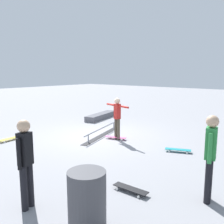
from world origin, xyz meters
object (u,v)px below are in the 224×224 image
(skateboard_main, at_px, (116,137))
(bystander_green_shirt, at_px, (210,154))
(loose_skateboard_teal, at_px, (178,150))
(loose_skateboard_yellow, at_px, (9,139))
(trash_bin, at_px, (87,199))
(skate_ledge, at_px, (101,116))
(grind_rail, at_px, (102,132))
(bystander_black_shirt, at_px, (26,159))
(skater_main, at_px, (117,116))
(loose_skateboard_black, at_px, (130,189))

(skateboard_main, xyz_separation_m, bystander_green_shirt, (2.35, 4.22, 0.90))
(bystander_green_shirt, bearing_deg, loose_skateboard_teal, 22.17)
(bystander_green_shirt, bearing_deg, skateboard_main, 47.49)
(skateboard_main, height_order, loose_skateboard_teal, same)
(bystander_green_shirt, bearing_deg, loose_skateboard_yellow, 79.22)
(loose_skateboard_yellow, relative_size, trash_bin, 0.85)
(skate_ledge, relative_size, loose_skateboard_teal, 3.06)
(skateboard_main, relative_size, bystander_green_shirt, 0.48)
(grind_rail, bearing_deg, loose_skateboard_yellow, -53.96)
(bystander_black_shirt, xyz_separation_m, bystander_green_shirt, (-2.40, 2.50, 0.02))
(grind_rail, relative_size, skateboard_main, 3.70)
(loose_skateboard_yellow, bearing_deg, grind_rail, -43.13)
(skater_main, xyz_separation_m, skateboard_main, (0.01, -0.06, -0.84))
(bystander_green_shirt, height_order, loose_skateboard_teal, bystander_green_shirt)
(grind_rail, height_order, bystander_green_shirt, bystander_green_shirt)
(bystander_black_shirt, bearing_deg, skater_main, 1.67)
(skateboard_main, bearing_deg, trash_bin, -71.93)
(skate_ledge, xyz_separation_m, loose_skateboard_yellow, (5.40, 0.31, -0.07))
(grind_rail, xyz_separation_m, skate_ledge, (-2.61, -2.44, 0.00))
(skate_ledge, distance_m, loose_skateboard_black, 8.36)
(skate_ledge, height_order, loose_skateboard_yellow, skate_ledge)
(bystander_green_shirt, bearing_deg, grind_rail, 50.34)
(skater_main, distance_m, skateboard_main, 0.84)
(skate_ledge, bearing_deg, loose_skateboard_yellow, 3.26)
(bystander_black_shirt, height_order, loose_skateboard_teal, bystander_black_shirt)
(skater_main, distance_m, loose_skateboard_teal, 2.55)
(grind_rail, height_order, skater_main, skater_main)
(skate_ledge, bearing_deg, skater_main, 50.44)
(grind_rail, relative_size, loose_skateboard_yellow, 3.74)
(grind_rail, height_order, skate_ledge, grind_rail)
(bystander_black_shirt, relative_size, loose_skateboard_teal, 2.08)
(skate_ledge, xyz_separation_m, skater_main, (2.71, 3.28, 0.77))
(grind_rail, bearing_deg, bystander_green_shirt, 47.16)
(grind_rail, bearing_deg, trash_bin, 22.93)
(grind_rail, height_order, skateboard_main, grind_rail)
(skate_ledge, bearing_deg, grind_rail, 43.14)
(skate_ledge, xyz_separation_m, bystander_black_shirt, (7.47, 4.94, 0.81))
(skateboard_main, relative_size, bystander_black_shirt, 0.49)
(bystander_green_shirt, distance_m, trash_bin, 2.48)
(bystander_black_shirt, relative_size, loose_skateboard_black, 2.10)
(grind_rail, height_order, loose_skateboard_teal, grind_rail)
(skate_ledge, distance_m, bystander_green_shirt, 9.05)
(skater_main, relative_size, loose_skateboard_black, 1.95)
(skater_main, height_order, skateboard_main, skater_main)
(skateboard_main, xyz_separation_m, trash_bin, (4.43, 2.97, 0.40))
(loose_skateboard_black, bearing_deg, bystander_black_shirt, 55.36)
(grind_rail, xyz_separation_m, loose_skateboard_yellow, (2.79, -2.13, -0.07))
(loose_skateboard_teal, bearing_deg, bystander_green_shirt, 102.28)
(loose_skateboard_black, bearing_deg, trash_bin, 93.80)
(grind_rail, height_order, bystander_black_shirt, bystander_black_shirt)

